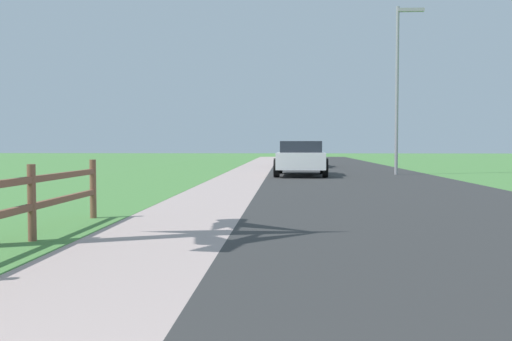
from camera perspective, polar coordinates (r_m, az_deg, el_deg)
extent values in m
plane|color=#4B833F|center=(25.11, 1.28, -0.30)|extent=(120.00, 120.00, 0.00)
cube|color=#303030|center=(27.23, 8.80, -0.09)|extent=(7.00, 66.00, 0.01)
cube|color=#AF9993|center=(27.36, -4.87, -0.06)|extent=(6.00, 66.00, 0.01)
cube|color=#4B833F|center=(27.61, -7.96, -0.05)|extent=(5.00, 66.00, 0.00)
cylinder|color=brown|center=(7.97, -21.87, -3.09)|extent=(0.11, 0.11, 1.03)
cylinder|color=brown|center=(10.13, -16.27, -1.83)|extent=(0.11, 0.11, 1.03)
cube|color=white|center=(23.52, 4.61, 1.07)|extent=(2.06, 4.75, 0.65)
cube|color=#1E232B|center=(23.61, 4.62, 2.43)|extent=(1.76, 2.57, 0.46)
cylinder|color=black|center=(25.00, 2.44, 0.55)|extent=(0.24, 0.76, 0.75)
cylinder|color=black|center=(24.99, 6.82, 0.53)|extent=(0.24, 0.76, 0.75)
cylinder|color=black|center=(22.10, 2.11, 0.28)|extent=(0.24, 0.76, 0.75)
cylinder|color=black|center=(22.09, 7.07, 0.26)|extent=(0.24, 0.76, 0.75)
cube|color=black|center=(32.88, 4.93, 1.45)|extent=(2.08, 4.90, 0.64)
cube|color=#1E232B|center=(32.74, 4.93, 2.43)|extent=(1.74, 2.28, 0.49)
cylinder|color=black|center=(34.41, 3.41, 1.05)|extent=(0.25, 0.69, 0.68)
cylinder|color=black|center=(34.38, 6.51, 1.04)|extent=(0.25, 0.69, 0.68)
cylinder|color=black|center=(31.42, 3.19, 0.91)|extent=(0.25, 0.69, 0.68)
cylinder|color=black|center=(31.39, 6.60, 0.89)|extent=(0.25, 0.69, 0.68)
cylinder|color=gray|center=(24.85, 14.16, 7.84)|extent=(0.14, 0.14, 7.15)
cube|color=#999999|center=(25.50, 15.51, 15.49)|extent=(1.10, 0.20, 0.14)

